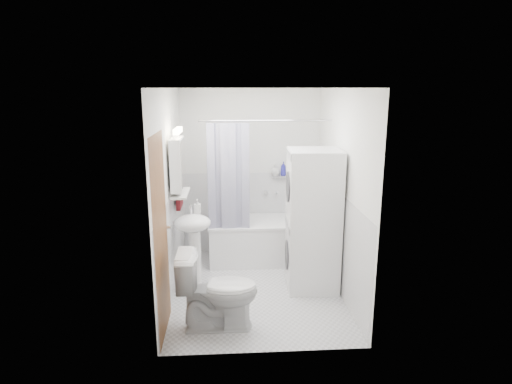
{
  "coord_description": "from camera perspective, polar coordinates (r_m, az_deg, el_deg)",
  "views": [
    {
      "loc": [
        -0.32,
        -4.81,
        2.4
      ],
      "look_at": [
        0.0,
        0.15,
        1.19
      ],
      "focal_mm": 30.0,
      "sensor_mm": 36.0,
      "label": 1
    }
  ],
  "objects": [
    {
      "name": "sink",
      "position": [
        5.16,
        -8.37,
        -5.66
      ],
      "size": [
        0.44,
        0.37,
        1.04
      ],
      "color": "white",
      "rests_on": "ground"
    },
    {
      "name": "shower_caddy",
      "position": [
        6.22,
        3.16,
        2.09
      ],
      "size": [
        0.22,
        0.06,
        0.02
      ],
      "primitive_type": "cube",
      "color": "silver",
      "rests_on": "room_walls"
    },
    {
      "name": "washer_dryer",
      "position": [
        5.19,
        7.56,
        -3.75
      ],
      "size": [
        0.64,
        0.63,
        1.71
      ],
      "rotation": [
        0.0,
        0.0,
        -0.04
      ],
      "color": "white",
      "rests_on": "ground"
    },
    {
      "name": "shelf_bottle",
      "position": [
        4.93,
        -10.25,
        -0.04
      ],
      "size": [
        0.07,
        0.18,
        0.07
      ],
      "primitive_type": "imported",
      "color": "gray",
      "rests_on": "shelf"
    },
    {
      "name": "shampoo_b",
      "position": [
        6.22,
        3.66,
        2.55
      ],
      "size": [
        0.08,
        0.21,
        0.08
      ],
      "primitive_type": "imported",
      "color": "#28269B",
      "rests_on": "shower_caddy"
    },
    {
      "name": "bathtub",
      "position": [
        6.11,
        1.07,
        -6.15
      ],
      "size": [
        1.54,
        0.73,
        0.59
      ],
      "color": "white",
      "rests_on": "ground"
    },
    {
      "name": "shampoo_a",
      "position": [
        6.2,
        2.56,
        2.77
      ],
      "size": [
        0.13,
        0.17,
        0.13
      ],
      "primitive_type": "imported",
      "color": "gray",
      "rests_on": "shower_caddy"
    },
    {
      "name": "towel",
      "position": [
        5.34,
        -10.31,
        2.66
      ],
      "size": [
        0.07,
        0.37,
        0.88
      ],
      "color": "#500E17",
      "rests_on": "room_walls"
    },
    {
      "name": "shower_curtain",
      "position": [
        5.54,
        -3.63,
        1.7
      ],
      "size": [
        0.55,
        0.02,
        1.45
      ],
      "color": "#141447",
      "rests_on": "curtain_rod"
    },
    {
      "name": "door",
      "position": [
        4.53,
        -11.56,
        -4.6
      ],
      "size": [
        0.05,
        2.0,
        2.0
      ],
      "color": "brown",
      "rests_on": "ground"
    },
    {
      "name": "floor",
      "position": [
        5.38,
        0.09,
        -12.77
      ],
      "size": [
        2.6,
        2.6,
        0.0
      ],
      "primitive_type": "plane",
      "color": "silver",
      "rests_on": "ground"
    },
    {
      "name": "curtain_rod",
      "position": [
        5.46,
        1.42,
        9.5
      ],
      "size": [
        1.72,
        0.02,
        0.02
      ],
      "primitive_type": "cylinder",
      "rotation": [
        0.0,
        1.57,
        0.0
      ],
      "color": "silver",
      "rests_on": "room_walls"
    },
    {
      "name": "wainscot",
      "position": [
        5.42,
        -0.12,
        -5.7
      ],
      "size": [
        1.98,
        2.58,
        2.58
      ],
      "color": "white",
      "rests_on": "ground"
    },
    {
      "name": "tub_spout",
      "position": [
        6.28,
        2.66,
        -0.06
      ],
      "size": [
        0.04,
        0.12,
        0.04
      ],
      "primitive_type": "cylinder",
      "rotation": [
        1.57,
        0.0,
        0.0
      ],
      "color": "silver",
      "rests_on": "room_walls"
    },
    {
      "name": "room_walls",
      "position": [
        4.91,
        0.1,
        2.98
      ],
      "size": [
        2.6,
        2.6,
        2.6
      ],
      "color": "white",
      "rests_on": "ground"
    },
    {
      "name": "shelf_cup",
      "position": [
        5.19,
        -9.93,
        0.83
      ],
      "size": [
        0.1,
        0.09,
        0.1
      ],
      "primitive_type": "imported",
      "color": "gray",
      "rests_on": "shelf"
    },
    {
      "name": "soap_pump",
      "position": [
        5.28,
        -7.81,
        -2.38
      ],
      "size": [
        0.08,
        0.17,
        0.08
      ],
      "primitive_type": "imported",
      "color": "gray",
      "rests_on": "sink"
    },
    {
      "name": "toilet",
      "position": [
        4.46,
        -5.11,
        -12.97
      ],
      "size": [
        0.82,
        0.46,
        0.8
      ],
      "primitive_type": "imported",
      "rotation": [
        0.0,
        0.0,
        1.57
      ],
      "color": "white",
      "rests_on": "ground"
    },
    {
      "name": "medicine_cabinet",
      "position": [
        5.01,
        -10.38,
        3.89
      ],
      "size": [
        0.13,
        0.5,
        0.71
      ],
      "color": "white",
      "rests_on": "room_walls"
    },
    {
      "name": "shelf",
      "position": [
        5.08,
        -10.04,
        -0.16
      ],
      "size": [
        0.18,
        0.54,
        0.02
      ],
      "primitive_type": "cube",
      "color": "silver",
      "rests_on": "room_walls"
    }
  ]
}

